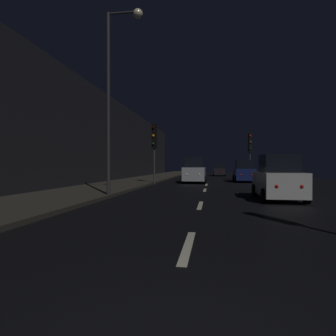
{
  "coord_description": "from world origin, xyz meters",
  "views": [
    {
      "loc": [
        0.44,
        -2.29,
        1.48
      ],
      "look_at": [
        -2.36,
        15.98,
        1.33
      ],
      "focal_mm": 30.99,
      "sensor_mm": 36.0,
      "label": 1
    }
  ],
  "objects_px": {
    "streetlamp_overhead": "(117,77)",
    "car_parked_right_far": "(244,172)",
    "car_approaching_headlights": "(195,171)",
    "traffic_light_far_right": "(250,146)",
    "car_distant_taillights": "(219,170)",
    "traffic_light_far_left": "(154,141)",
    "car_parked_right_near": "(278,179)"
  },
  "relations": [
    {
      "from": "car_parked_right_far",
      "to": "car_parked_right_near",
      "type": "distance_m",
      "value": 13.83
    },
    {
      "from": "traffic_light_far_left",
      "to": "car_distant_taillights",
      "type": "xyz_separation_m",
      "value": [
        5.51,
        19.91,
        -2.59
      ]
    },
    {
      "from": "car_approaching_headlights",
      "to": "traffic_light_far_left",
      "type": "bearing_deg",
      "value": -46.32
    },
    {
      "from": "traffic_light_far_right",
      "to": "car_parked_right_far",
      "type": "distance_m",
      "value": 3.36
    },
    {
      "from": "car_distant_taillights",
      "to": "car_parked_right_near",
      "type": "bearing_deg",
      "value": -176.35
    },
    {
      "from": "car_approaching_headlights",
      "to": "traffic_light_far_right",
      "type": "bearing_deg",
      "value": 127.41
    },
    {
      "from": "traffic_light_far_right",
      "to": "traffic_light_far_left",
      "type": "bearing_deg",
      "value": -57.52
    },
    {
      "from": "traffic_light_far_right",
      "to": "car_distant_taillights",
      "type": "xyz_separation_m",
      "value": [
        -2.65,
        13.09,
        -2.52
      ]
    },
    {
      "from": "streetlamp_overhead",
      "to": "car_parked_right_far",
      "type": "bearing_deg",
      "value": 63.44
    },
    {
      "from": "traffic_light_far_left",
      "to": "car_parked_right_near",
      "type": "height_order",
      "value": "traffic_light_far_left"
    },
    {
      "from": "traffic_light_far_left",
      "to": "car_parked_right_near",
      "type": "xyz_separation_m",
      "value": [
        7.36,
        -9.13,
        -2.56
      ]
    },
    {
      "from": "traffic_light_far_left",
      "to": "car_distant_taillights",
      "type": "bearing_deg",
      "value": 178.6
    },
    {
      "from": "traffic_light_far_left",
      "to": "car_approaching_headlights",
      "type": "xyz_separation_m",
      "value": [
        3.0,
        2.87,
        -2.46
      ]
    },
    {
      "from": "streetlamp_overhead",
      "to": "car_distant_taillights",
      "type": "height_order",
      "value": "streetlamp_overhead"
    },
    {
      "from": "traffic_light_far_left",
      "to": "car_approaching_headlights",
      "type": "height_order",
      "value": "traffic_light_far_left"
    },
    {
      "from": "traffic_light_far_right",
      "to": "streetlamp_overhead",
      "type": "height_order",
      "value": "streetlamp_overhead"
    },
    {
      "from": "car_approaching_headlights",
      "to": "car_distant_taillights",
      "type": "relative_size",
      "value": 1.15
    },
    {
      "from": "traffic_light_far_left",
      "to": "car_parked_right_far",
      "type": "xyz_separation_m",
      "value": [
        7.36,
        4.7,
        -2.55
      ]
    },
    {
      "from": "traffic_light_far_left",
      "to": "streetlamp_overhead",
      "type": "bearing_deg",
      "value": 15.34
    },
    {
      "from": "streetlamp_overhead",
      "to": "car_parked_right_near",
      "type": "bearing_deg",
      "value": 3.83
    },
    {
      "from": "traffic_light_far_left",
      "to": "car_approaching_headlights",
      "type": "relative_size",
      "value": 1.1
    },
    {
      "from": "car_parked_right_far",
      "to": "car_distant_taillights",
      "type": "bearing_deg",
      "value": 6.94
    },
    {
      "from": "traffic_light_far_right",
      "to": "car_parked_right_near",
      "type": "relative_size",
      "value": 1.2
    },
    {
      "from": "traffic_light_far_right",
      "to": "traffic_light_far_left",
      "type": "distance_m",
      "value": 10.64
    },
    {
      "from": "car_parked_right_near",
      "to": "traffic_light_far_left",
      "type": "bearing_deg",
      "value": 38.89
    },
    {
      "from": "traffic_light_far_left",
      "to": "car_approaching_headlights",
      "type": "distance_m",
      "value": 4.83
    },
    {
      "from": "traffic_light_far_left",
      "to": "car_distant_taillights",
      "type": "relative_size",
      "value": 1.27
    },
    {
      "from": "traffic_light_far_right",
      "to": "car_approaching_headlights",
      "type": "bearing_deg",
      "value": -59.97
    },
    {
      "from": "streetlamp_overhead",
      "to": "car_parked_right_far",
      "type": "height_order",
      "value": "streetlamp_overhead"
    },
    {
      "from": "traffic_light_far_left",
      "to": "streetlamp_overhead",
      "type": "xyz_separation_m",
      "value": [
        0.21,
        -9.61,
        2.07
      ]
    },
    {
      "from": "car_parked_right_near",
      "to": "streetlamp_overhead",
      "type": "bearing_deg",
      "value": 93.83
    },
    {
      "from": "car_approaching_headlights",
      "to": "car_parked_right_near",
      "type": "distance_m",
      "value": 12.77
    }
  ]
}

